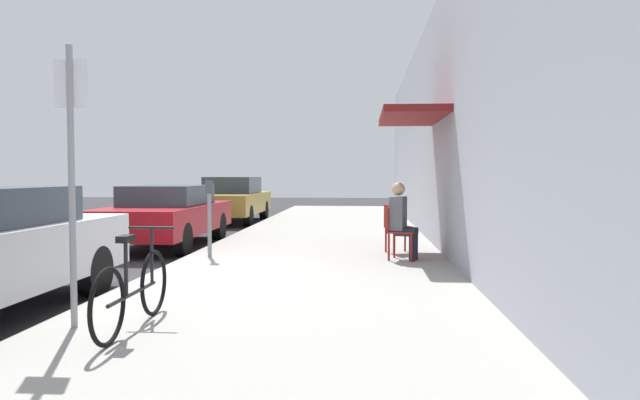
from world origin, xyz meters
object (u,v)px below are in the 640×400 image
(parked_car_2, at_px, (232,199))
(bicycle_0, at_px, (133,290))
(street_sign, at_px, (72,164))
(cafe_chair_0, at_px, (398,229))
(parked_car_1, at_px, (166,214))
(cafe_chair_1, at_px, (396,225))
(seated_patron_0, at_px, (402,218))
(parking_meter, at_px, (209,213))

(parked_car_2, bearing_deg, bicycle_0, -80.94)
(street_sign, distance_m, cafe_chair_0, 5.65)
(parked_car_1, distance_m, parked_car_2, 6.19)
(parked_car_1, distance_m, bicycle_0, 7.14)
(parked_car_1, height_order, cafe_chair_0, parked_car_1)
(bicycle_0, xyz_separation_m, cafe_chair_1, (2.69, 5.28, 0.14))
(street_sign, bearing_deg, parked_car_1, 102.44)
(parked_car_2, height_order, bicycle_0, parked_car_2)
(parked_car_2, distance_m, street_sign, 13.11)
(parked_car_2, bearing_deg, seated_patron_0, -60.45)
(parked_car_1, height_order, cafe_chair_1, parked_car_1)
(parked_car_2, relative_size, cafe_chair_1, 5.06)
(parking_meter, relative_size, street_sign, 0.51)
(cafe_chair_0, relative_size, cafe_chair_1, 1.00)
(street_sign, height_order, cafe_chair_1, street_sign)
(street_sign, relative_size, bicycle_0, 1.52)
(parked_car_1, distance_m, parking_meter, 2.75)
(parked_car_2, bearing_deg, street_sign, -83.41)
(street_sign, relative_size, cafe_chair_0, 2.99)
(parked_car_1, bearing_deg, seated_patron_0, -25.69)
(parked_car_2, xyz_separation_m, street_sign, (1.50, -12.99, 0.89))
(parking_meter, bearing_deg, street_sign, -90.63)
(bicycle_0, relative_size, cafe_chair_0, 1.97)
(cafe_chair_1, bearing_deg, parked_car_1, 162.05)
(seated_patron_0, bearing_deg, parked_car_2, 119.55)
(parked_car_2, height_order, cafe_chair_0, parked_car_2)
(bicycle_0, distance_m, cafe_chair_1, 5.93)
(parked_car_1, bearing_deg, parked_car_2, 90.00)
(cafe_chair_0, height_order, seated_patron_0, seated_patron_0)
(parked_car_1, xyz_separation_m, cafe_chair_1, (4.77, -1.54, -0.07))
(parked_car_2, bearing_deg, cafe_chair_1, -58.35)
(parked_car_2, xyz_separation_m, cafe_chair_1, (4.77, -7.73, -0.13))
(seated_patron_0, relative_size, cafe_chair_1, 1.48)
(parked_car_1, relative_size, cafe_chair_1, 5.06)
(bicycle_0, bearing_deg, street_sign, 177.57)
(cafe_chair_0, height_order, cafe_chair_1, same)
(parked_car_1, bearing_deg, cafe_chair_0, -25.79)
(parked_car_2, xyz_separation_m, seated_patron_0, (4.82, -8.51, 0.07))
(cafe_chair_1, bearing_deg, parking_meter, -167.40)
(parked_car_2, height_order, street_sign, street_sign)
(parked_car_1, xyz_separation_m, parked_car_2, (0.00, 6.19, 0.06))
(parked_car_2, height_order, seated_patron_0, parked_car_2)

